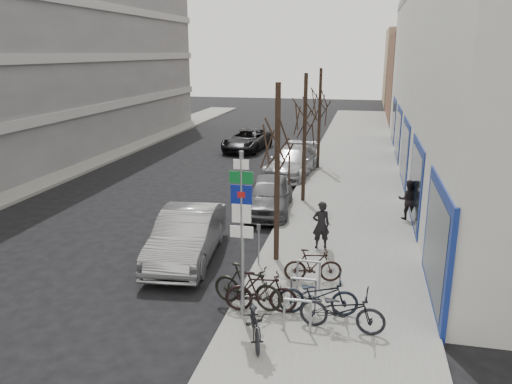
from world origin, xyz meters
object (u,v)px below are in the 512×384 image
at_px(bike_mid_inner, 247,286).
at_px(pedestrian_near, 321,225).
at_px(parked_car_mid, 269,195).
at_px(tree_far, 320,95).
at_px(tree_mid, 305,108).
at_px(bike_far_inner, 313,265).
at_px(meter_front, 259,240).
at_px(bike_mid_curb, 318,292).
at_px(parked_car_back, 292,162).
at_px(highway_sign_pole, 242,225).
at_px(bike_far_curb, 342,306).
at_px(meter_back, 304,163).
at_px(bike_near_right, 261,292).
at_px(bike_rack, 303,290).
at_px(tree_near, 278,132).
at_px(parked_car_front, 187,235).
at_px(bike_near_left, 255,318).
at_px(lane_car, 247,140).
at_px(meter_mid, 287,192).
at_px(pedestrian_far, 408,199).

bearing_deg(bike_mid_inner, pedestrian_near, -4.81).
bearing_deg(parked_car_mid, tree_far, 76.30).
bearing_deg(tree_mid, bike_far_inner, -80.79).
height_order(meter_front, bike_mid_curb, meter_front).
bearing_deg(bike_mid_curb, parked_car_back, 5.15).
xyz_separation_m(highway_sign_pole, bike_far_curb, (2.39, -0.19, -1.71)).
distance_m(meter_back, bike_near_right, 13.80).
bearing_deg(bike_rack, bike_mid_inner, -172.08).
xyz_separation_m(bike_rack, meter_front, (-1.65, 2.40, 0.26)).
distance_m(highway_sign_pole, bike_rack, 2.36).
relative_size(meter_back, bike_far_inner, 0.78).
relative_size(tree_far, meter_front, 4.33).
distance_m(tree_near, parked_car_front, 4.34).
bearing_deg(meter_back, parked_car_mid, -97.74).
relative_size(bike_near_left, bike_mid_inner, 0.90).
bearing_deg(lane_car, bike_far_inner, -65.87).
bearing_deg(parked_car_back, meter_front, -80.22).
xyz_separation_m(tree_near, parked_car_front, (-2.80, -0.25, -3.31)).
bearing_deg(meter_mid, bike_mid_inner, -88.04).
distance_m(tree_near, meter_mid, 5.95).
distance_m(meter_front, parked_car_mid, 5.53).
relative_size(tree_near, meter_back, 4.33).
xyz_separation_m(tree_near, bike_near_left, (0.34, -4.50, -3.43)).
bearing_deg(bike_far_curb, highway_sign_pole, 90.27).
xyz_separation_m(tree_far, bike_far_curb, (2.19, -16.70, -3.35)).
bearing_deg(meter_mid, bike_near_right, -85.44).
distance_m(meter_back, bike_far_inner, 11.95).
bearing_deg(parked_car_back, bike_far_curb, -71.15).
xyz_separation_m(bike_near_right, bike_mid_inner, (-0.38, 0.19, 0.03)).
bearing_deg(pedestrian_far, meter_front, 47.46).
xyz_separation_m(meter_front, bike_far_inner, (1.72, -0.82, -0.28)).
distance_m(meter_back, bike_mid_curb, 13.74).
distance_m(highway_sign_pole, parked_car_mid, 8.72).
bearing_deg(meter_front, bike_near_right, -76.65).
bearing_deg(pedestrian_far, parked_car_back, -51.76).
bearing_deg(bike_mid_inner, tree_mid, 12.41).
distance_m(tree_mid, lane_car, 12.83).
relative_size(bike_far_inner, lane_car, 0.32).
bearing_deg(bike_near_right, meter_front, 6.88).
relative_size(bike_rack, parked_car_front, 0.47).
height_order(meter_mid, meter_back, same).
xyz_separation_m(bike_near_right, bike_mid_curb, (1.36, 0.19, 0.05)).
relative_size(bike_far_curb, lane_car, 0.39).
distance_m(highway_sign_pole, bike_near_left, 2.12).
distance_m(tree_near, bike_far_inner, 3.92).
height_order(meter_mid, bike_near_left, meter_mid).
xyz_separation_m(tree_near, meter_front, (-0.45, -0.50, -3.19)).
height_order(bike_near_left, parked_car_front, parked_car_front).
bearing_deg(parked_car_front, bike_far_inner, -20.97).
height_order(tree_near, bike_near_left, tree_near).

